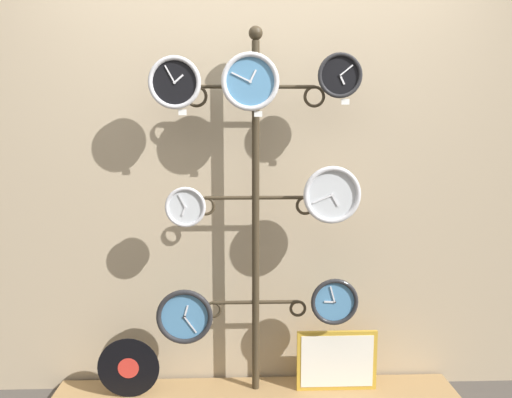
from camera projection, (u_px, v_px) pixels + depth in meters
shop_wall at (255, 145)px, 2.75m from camera, size 4.40×0.04×2.80m
low_shelf at (256, 398)px, 2.72m from camera, size 2.20×0.36×0.06m
display_stand at (256, 273)px, 2.68m from camera, size 0.72×0.37×2.00m
clock_top_left at (175, 83)px, 2.44m from camera, size 0.26×0.04×0.26m
clock_top_center at (250, 82)px, 2.45m from camera, size 0.29×0.04×0.29m
clock_top_right at (340, 76)px, 2.46m from camera, size 0.22×0.04×0.22m
clock_middle_left at (186, 207)px, 2.52m from camera, size 0.21×0.04×0.21m
clock_middle_right at (332, 195)px, 2.53m from camera, size 0.30×0.04×0.30m
clock_bottom_left at (185, 317)px, 2.60m from camera, size 0.30×0.04×0.30m
clock_bottom_right at (334, 302)px, 2.62m from camera, size 0.25×0.04×0.25m
vinyl_record at (128, 368)px, 2.65m from camera, size 0.33×0.01×0.33m
picture_frame at (337, 361)px, 2.73m from camera, size 0.44×0.02×0.34m
price_tag_upper at (182, 112)px, 2.46m from camera, size 0.04×0.00×0.03m
price_tag_mid at (258, 114)px, 2.47m from camera, size 0.04×0.00×0.03m
price_tag_lower at (345, 102)px, 2.48m from camera, size 0.04×0.00×0.03m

